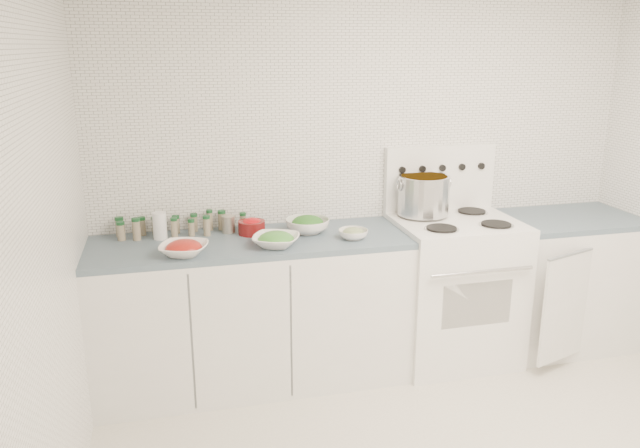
# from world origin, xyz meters

# --- Properties ---
(room_walls) EXTENTS (3.54, 3.04, 2.52)m
(room_walls) POSITION_xyz_m (0.00, 0.00, 1.56)
(room_walls) COLOR white
(room_walls) RESTS_ON ground
(counter_left) EXTENTS (1.85, 0.62, 0.90)m
(counter_left) POSITION_xyz_m (-0.82, 1.19, 0.45)
(counter_left) COLOR white
(counter_left) RESTS_ON ground
(stove) EXTENTS (0.76, 0.70, 1.36)m
(stove) POSITION_xyz_m (0.48, 1.19, 0.50)
(stove) COLOR white
(stove) RESTS_ON ground
(counter_right) EXTENTS (0.89, 0.76, 0.90)m
(counter_right) POSITION_xyz_m (1.30, 1.19, 0.45)
(counter_right) COLOR white
(counter_right) RESTS_ON ground
(stock_pot) EXTENTS (0.35, 0.33, 0.25)m
(stock_pot) POSITION_xyz_m (0.31, 1.33, 1.08)
(stock_pot) COLOR silver
(stock_pot) RESTS_ON stove
(bowl_tomato) EXTENTS (0.32, 0.32, 0.09)m
(bowl_tomato) POSITION_xyz_m (-1.21, 1.01, 0.94)
(bowl_tomato) COLOR white
(bowl_tomato) RESTS_ON counter_left
(bowl_snowpea) EXTENTS (0.34, 0.34, 0.09)m
(bowl_snowpea) POSITION_xyz_m (-0.70, 1.04, 0.94)
(bowl_snowpea) COLOR white
(bowl_snowpea) RESTS_ON counter_left
(bowl_broccoli) EXTENTS (0.34, 0.34, 0.11)m
(bowl_broccoli) POSITION_xyz_m (-0.47, 1.26, 0.95)
(bowl_broccoli) COLOR white
(bowl_broccoli) RESTS_ON counter_left
(bowl_zucchini) EXTENTS (0.19, 0.19, 0.07)m
(bowl_zucchini) POSITION_xyz_m (-0.23, 1.07, 0.93)
(bowl_zucchini) COLOR white
(bowl_zucchini) RESTS_ON counter_left
(bowl_pepper) EXTENTS (0.16, 0.16, 0.10)m
(bowl_pepper) POSITION_xyz_m (-0.80, 1.31, 0.95)
(bowl_pepper) COLOR maroon
(bowl_pepper) RESTS_ON counter_left
(salt_canister) EXTENTS (0.08, 0.08, 0.16)m
(salt_canister) POSITION_xyz_m (-1.33, 1.34, 0.98)
(salt_canister) COLOR white
(salt_canister) RESTS_ON counter_left
(tin_can) EXTENTS (0.10, 0.10, 0.10)m
(tin_can) POSITION_xyz_m (-0.93, 1.37, 0.95)
(tin_can) COLOR #A59B8B
(tin_can) RESTS_ON counter_left
(spice_cluster) EXTENTS (0.77, 0.16, 0.13)m
(spice_cluster) POSITION_xyz_m (-1.26, 1.41, 0.96)
(spice_cluster) COLOR gray
(spice_cluster) RESTS_ON counter_left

